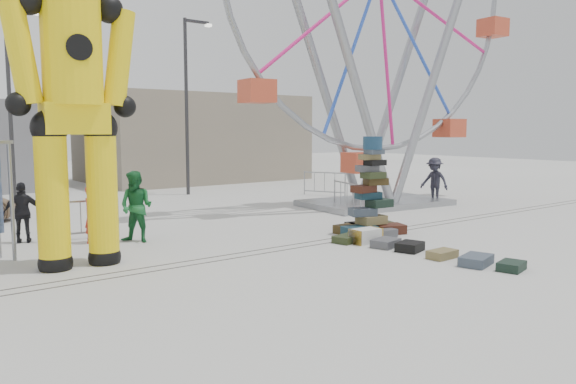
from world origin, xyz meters
TOP-DOWN VIEW (x-y plane):
  - ground at (0.00, 0.00)m, footprint 90.00×90.00m
  - track_line_near at (0.00, 0.60)m, footprint 40.00×0.04m
  - track_line_far at (0.00, 1.00)m, footprint 40.00×0.04m
  - building_right at (7.00, 20.00)m, footprint 12.00×8.00m
  - lamp_post_right at (3.09, 13.00)m, footprint 1.41×0.25m
  - lamp_post_left at (-3.91, 15.00)m, footprint 1.41×0.25m
  - suitcase_tower at (2.54, 0.87)m, footprint 2.08×1.75m
  - crash_test_dummy at (-5.33, 2.00)m, footprint 2.80×1.24m
  - ferris_wheel at (7.14, 5.06)m, footprint 13.59×3.89m
  - steamer_trunk at (1.50, 0.00)m, footprint 0.83×0.50m
  - row_case_0 at (1.19, 0.36)m, footprint 0.89×0.66m
  - row_case_1 at (1.54, -0.68)m, footprint 0.87×0.70m
  - row_case_2 at (1.64, -1.39)m, footprint 0.81×0.71m
  - row_case_3 at (1.64, -2.36)m, footprint 0.74×0.45m
  - row_case_4 at (1.69, -3.24)m, footprint 0.98×0.76m
  - row_case_5 at (1.88, -3.97)m, footprint 0.75×0.61m
  - barricade_dummy_c at (-4.35, 5.11)m, footprint 2.00×0.37m
  - barricade_wheel_front at (5.07, 4.50)m, footprint 0.62×1.96m
  - barricade_wheel_back at (7.75, 8.82)m, footprint 0.99×1.83m
  - pedestrian_red at (-4.24, 4.44)m, footprint 0.66×0.60m
  - pedestrian_green at (-3.28, 3.80)m, footprint 1.14×1.18m
  - pedestrian_black at (-5.71, 5.56)m, footprint 1.02×0.66m
  - pedestrian_grey at (9.44, 3.99)m, footprint 0.86×1.30m

SIDE VIEW (x-z plane):
  - ground at x=0.00m, z-range 0.00..0.00m
  - track_line_near at x=0.00m, z-range 0.00..0.01m
  - track_line_far at x=0.00m, z-range 0.00..0.01m
  - row_case_0 at x=1.19m, z-range 0.00..0.19m
  - row_case_5 at x=1.88m, z-range 0.00..0.19m
  - row_case_3 at x=1.64m, z-range 0.00..0.20m
  - row_case_1 at x=1.54m, z-range 0.00..0.21m
  - row_case_4 at x=1.69m, z-range 0.00..0.22m
  - row_case_2 at x=1.64m, z-range 0.00..0.23m
  - steamer_trunk at x=1.50m, z-range 0.00..0.38m
  - barricade_dummy_c at x=-4.35m, z-range 0.00..1.10m
  - barricade_wheel_front at x=5.07m, z-range 0.00..1.10m
  - barricade_wheel_back at x=7.75m, z-range 0.00..1.10m
  - pedestrian_red at x=-4.24m, z-range 0.00..1.52m
  - suitcase_tower at x=2.54m, z-range -0.62..2.19m
  - pedestrian_black at x=-5.71m, z-range 0.00..1.62m
  - pedestrian_grey at x=9.44m, z-range 0.00..1.87m
  - pedestrian_green at x=-3.28m, z-range 0.00..1.91m
  - building_right at x=7.00m, z-range 0.00..5.00m
  - crash_test_dummy at x=-5.33m, z-range 0.19..7.25m
  - lamp_post_right at x=3.09m, z-range 0.48..8.48m
  - lamp_post_left at x=-3.91m, z-range 0.48..8.48m
  - ferris_wheel at x=7.14m, z-range -0.12..15.71m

